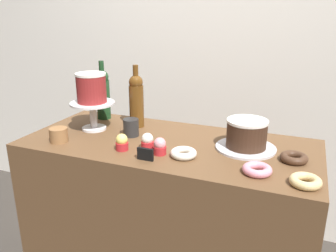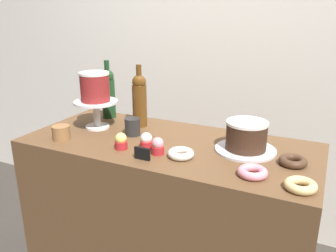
{
  "view_description": "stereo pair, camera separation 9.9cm",
  "coord_description": "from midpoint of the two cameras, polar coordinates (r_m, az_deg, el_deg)",
  "views": [
    {
      "loc": [
        0.57,
        -1.4,
        1.5
      ],
      "look_at": [
        0.0,
        0.0,
        0.99
      ],
      "focal_mm": 37.12,
      "sensor_mm": 36.0,
      "label": 1
    },
    {
      "loc": [
        0.66,
        -1.36,
        1.5
      ],
      "look_at": [
        0.0,
        0.0,
        0.99
      ],
      "focal_mm": 37.12,
      "sensor_mm": 36.0,
      "label": 2
    }
  ],
  "objects": [
    {
      "name": "back_wall",
      "position": [
        2.35,
        10.85,
        13.37
      ],
      "size": [
        6.0,
        0.05,
        2.6
      ],
      "color": "silver",
      "rests_on": "ground_plane"
    },
    {
      "name": "display_counter",
      "position": [
        1.84,
        1.6,
        -16.08
      ],
      "size": [
        1.36,
        0.61,
        0.91
      ],
      "color": "brown",
      "rests_on": "ground_plane"
    },
    {
      "name": "cake_stand_pedestal",
      "position": [
        1.82,
        -10.16,
        2.64
      ],
      "size": [
        0.22,
        0.22,
        0.14
      ],
      "color": "silver",
      "rests_on": "display_counter"
    },
    {
      "name": "white_layer_cake",
      "position": [
        1.79,
        -10.37,
        6.35
      ],
      "size": [
        0.15,
        0.15,
        0.15
      ],
      "color": "maroon",
      "rests_on": "cake_stand_pedestal"
    },
    {
      "name": "silver_serving_platter",
      "position": [
        1.57,
        14.34,
        -3.81
      ],
      "size": [
        0.27,
        0.27,
        0.01
      ],
      "color": "silver",
      "rests_on": "display_counter"
    },
    {
      "name": "chocolate_round_cake",
      "position": [
        1.55,
        14.54,
        -1.49
      ],
      "size": [
        0.18,
        0.18,
        0.12
      ],
      "color": "#3D2619",
      "rests_on": "silver_serving_platter"
    },
    {
      "name": "wine_bottle_green",
      "position": [
        1.98,
        -8.39,
        5.45
      ],
      "size": [
        0.08,
        0.08,
        0.33
      ],
      "color": "#193D1E",
      "rests_on": "display_counter"
    },
    {
      "name": "wine_bottle_amber",
      "position": [
        1.81,
        -3.14,
        4.37
      ],
      "size": [
        0.08,
        0.08,
        0.33
      ],
      "color": "#5B3814",
      "rests_on": "display_counter"
    },
    {
      "name": "cupcake_vanilla",
      "position": [
        1.54,
        -1.75,
        -2.5
      ],
      "size": [
        0.06,
        0.06,
        0.07
      ],
      "color": "red",
      "rests_on": "display_counter"
    },
    {
      "name": "cupcake_strawberry",
      "position": [
        1.48,
        0.2,
        -3.37
      ],
      "size": [
        0.06,
        0.06,
        0.07
      ],
      "color": "red",
      "rests_on": "display_counter"
    },
    {
      "name": "cupcake_lemon",
      "position": [
        1.54,
        -5.92,
        -2.54
      ],
      "size": [
        0.06,
        0.06,
        0.07
      ],
      "color": "red",
      "rests_on": "display_counter"
    },
    {
      "name": "donut_chocolate",
      "position": [
        1.49,
        21.65,
        -5.41
      ],
      "size": [
        0.11,
        0.11,
        0.03
      ],
      "color": "#472D1E",
      "rests_on": "display_counter"
    },
    {
      "name": "donut_sugar",
      "position": [
        1.46,
        4.07,
        -4.57
      ],
      "size": [
        0.11,
        0.11,
        0.03
      ],
      "color": "silver",
      "rests_on": "display_counter"
    },
    {
      "name": "donut_glazed",
      "position": [
        1.31,
        23.0,
        -9.0
      ],
      "size": [
        0.11,
        0.11,
        0.03
      ],
      "color": "#E0C17F",
      "rests_on": "display_counter"
    },
    {
      "name": "donut_pink",
      "position": [
        1.35,
        15.79,
        -7.32
      ],
      "size": [
        0.11,
        0.11,
        0.03
      ],
      "color": "pink",
      "rests_on": "display_counter"
    },
    {
      "name": "cookie_stack",
      "position": [
        1.71,
        -15.58,
        -1.05
      ],
      "size": [
        0.08,
        0.08,
        0.07
      ],
      "color": "olive",
      "rests_on": "display_counter"
    },
    {
      "name": "price_sign_chalkboard",
      "position": [
        1.43,
        -2.28,
        -4.57
      ],
      "size": [
        0.07,
        0.01,
        0.05
      ],
      "color": "black",
      "rests_on": "display_counter"
    },
    {
      "name": "coffee_cup_ceramic",
      "position": [
        1.71,
        -4.2,
        -0.13
      ],
      "size": [
        0.08,
        0.08,
        0.08
      ],
      "color": "#282828",
      "rests_on": "display_counter"
    }
  ]
}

